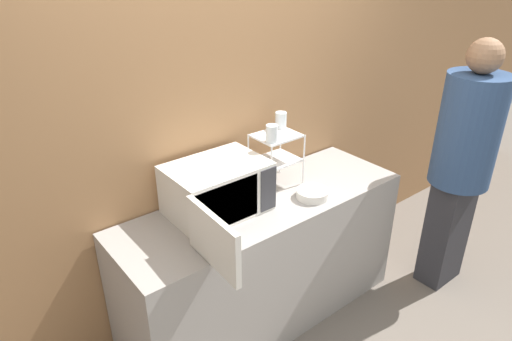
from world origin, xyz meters
TOP-DOWN VIEW (x-y plane):
  - ground_plane at (0.00, 0.00)m, footprint 12.00×12.00m
  - wall_back at (0.00, 0.65)m, footprint 8.00×0.06m
  - counter at (0.00, 0.31)m, footprint 1.87×0.61m
  - microwave at (-0.29, 0.37)m, footprint 0.60×0.82m
  - dish_rack at (0.20, 0.43)m, footprint 0.28×0.23m
  - glass_front_left at (0.11, 0.37)m, footprint 0.07×0.07m
  - glass_back_right at (0.30, 0.50)m, footprint 0.07×0.07m
  - bowl at (0.26, 0.16)m, footprint 0.20×0.20m
  - person at (1.29, -0.22)m, footprint 0.40×0.40m

SIDE VIEW (x-z plane):
  - ground_plane at x=0.00m, z-range 0.00..0.00m
  - counter at x=0.00m, z-range 0.00..0.89m
  - bowl at x=0.26m, z-range 0.89..0.94m
  - person at x=1.29m, z-range 0.10..1.89m
  - microwave at x=-0.29m, z-range 0.89..1.19m
  - dish_rack at x=0.20m, z-range 0.97..1.31m
  - glass_front_left at x=0.11m, z-range 1.23..1.34m
  - glass_back_right at x=0.30m, z-range 1.23..1.34m
  - wall_back at x=0.00m, z-range 0.00..2.60m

